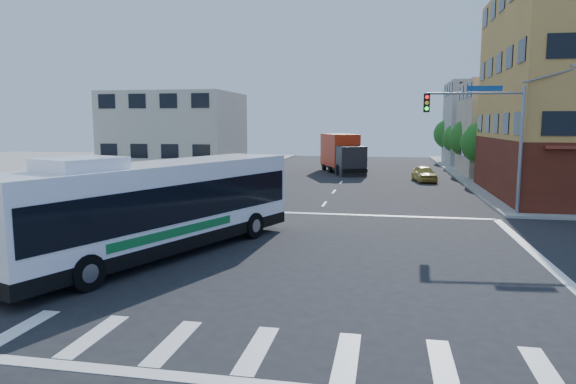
# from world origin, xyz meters

# --- Properties ---
(ground) EXTENTS (120.00, 120.00, 0.00)m
(ground) POSITION_xyz_m (0.00, 0.00, 0.00)
(ground) COLOR black
(ground) RESTS_ON ground
(sidewalk_nw) EXTENTS (50.00, 50.00, 0.15)m
(sidewalk_nw) POSITION_xyz_m (-35.00, 35.00, 0.07)
(sidewalk_nw) COLOR gray
(sidewalk_nw) RESTS_ON ground
(building_east_near) EXTENTS (12.06, 10.06, 9.00)m
(building_east_near) POSITION_xyz_m (16.98, 33.98, 4.51)
(building_east_near) COLOR #BCAC90
(building_east_near) RESTS_ON ground
(building_east_far) EXTENTS (12.06, 10.06, 10.00)m
(building_east_far) POSITION_xyz_m (16.98, 47.98, 5.01)
(building_east_far) COLOR gray
(building_east_far) RESTS_ON ground
(building_west) EXTENTS (12.06, 10.06, 8.00)m
(building_west) POSITION_xyz_m (-17.02, 29.98, 4.01)
(building_west) COLOR beige
(building_west) RESTS_ON ground
(signal_mast_ne) EXTENTS (7.91, 1.13, 8.07)m
(signal_mast_ne) POSITION_xyz_m (9.08, 10.62, 4.98)
(signal_mast_ne) COLOR gray
(signal_mast_ne) RESTS_ON ground
(street_tree_a) EXTENTS (3.60, 3.60, 5.53)m
(street_tree_a) POSITION_xyz_m (11.90, 27.92, 3.59)
(street_tree_a) COLOR #351E13
(street_tree_a) RESTS_ON ground
(street_tree_b) EXTENTS (3.80, 3.80, 5.79)m
(street_tree_b) POSITION_xyz_m (11.90, 35.92, 3.75)
(street_tree_b) COLOR #351E13
(street_tree_b) RESTS_ON ground
(street_tree_c) EXTENTS (3.40, 3.40, 5.29)m
(street_tree_c) POSITION_xyz_m (11.90, 43.92, 3.46)
(street_tree_c) COLOR #351E13
(street_tree_c) RESTS_ON ground
(street_tree_d) EXTENTS (4.00, 4.00, 6.03)m
(street_tree_d) POSITION_xyz_m (11.90, 51.92, 3.88)
(street_tree_d) COLOR #351E13
(street_tree_d) RESTS_ON ground
(transit_bus) EXTENTS (7.46, 13.38, 3.93)m
(transit_bus) POSITION_xyz_m (-4.70, -0.65, 1.92)
(transit_bus) COLOR black
(transit_bus) RESTS_ON ground
(box_truck) EXTENTS (5.41, 9.02, 3.91)m
(box_truck) POSITION_xyz_m (-0.68, 33.78, 1.90)
(box_truck) COLOR #222227
(box_truck) RESTS_ON ground
(parked_car) EXTENTS (2.24, 4.24, 1.37)m
(parked_car) POSITION_xyz_m (7.00, 27.13, 0.69)
(parked_car) COLOR gold
(parked_car) RESTS_ON ground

